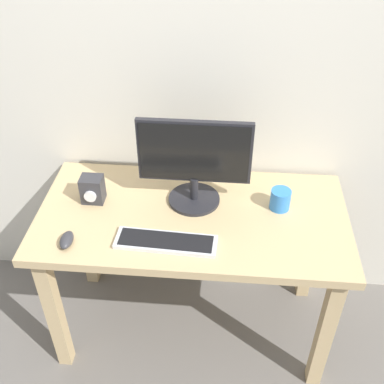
% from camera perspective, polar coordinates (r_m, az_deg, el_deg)
% --- Properties ---
extents(ground_plane, '(6.00, 6.00, 0.00)m').
position_cam_1_polar(ground_plane, '(2.62, 0.03, -15.55)').
color(ground_plane, slate).
extents(wall_back, '(2.76, 0.04, 3.00)m').
position_cam_1_polar(wall_back, '(2.03, 1.03, 20.54)').
color(wall_back, silver).
rests_on(wall_back, ground_plane).
extents(desk, '(1.35, 0.68, 0.77)m').
position_cam_1_polar(desk, '(2.13, 0.04, -4.95)').
color(desk, tan).
rests_on(desk, ground_plane).
extents(monitor, '(0.48, 0.23, 0.40)m').
position_cam_1_polar(monitor, '(2.01, 0.15, 3.77)').
color(monitor, '#232328').
rests_on(monitor, desk).
extents(keyboard_primary, '(0.42, 0.14, 0.02)m').
position_cam_1_polar(keyboard_primary, '(1.91, -3.17, -6.03)').
color(keyboard_primary, silver).
rests_on(keyboard_primary, desk).
extents(mouse, '(0.06, 0.10, 0.04)m').
position_cam_1_polar(mouse, '(1.97, -14.93, -5.63)').
color(mouse, '#333338').
rests_on(mouse, desk).
extents(audio_controller, '(0.10, 0.09, 0.12)m').
position_cam_1_polar(audio_controller, '(2.13, -11.95, 0.31)').
color(audio_controller, '#333338').
rests_on(audio_controller, desk).
extents(coffee_mug, '(0.09, 0.09, 0.09)m').
position_cam_1_polar(coffee_mug, '(2.09, 10.63, -0.88)').
color(coffee_mug, '#337FD8').
rests_on(coffee_mug, desk).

